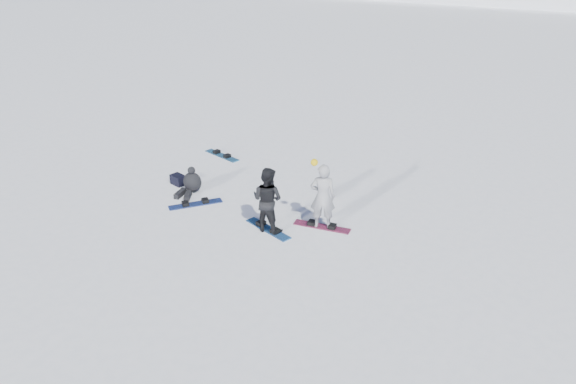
# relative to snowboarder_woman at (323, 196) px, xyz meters

# --- Properties ---
(ground) EXTENTS (420.00, 420.00, 0.00)m
(ground) POSITION_rel_snowboarder_woman_xyz_m (0.47, 0.15, -0.89)
(ground) COLOR white
(ground) RESTS_ON ground
(alpine_backdrop) EXTENTS (412.50, 227.00, 53.20)m
(alpine_backdrop) POSITION_rel_snowboarder_woman_xyz_m (-11.25, 189.31, -14.87)
(alpine_backdrop) COLOR white
(alpine_backdrop) RESTS_ON ground
(snowboarder_woman) EXTENTS (0.76, 0.65, 1.91)m
(snowboarder_woman) POSITION_rel_snowboarder_woman_xyz_m (0.00, 0.00, 0.00)
(snowboarder_woman) COLOR #AEAEB3
(snowboarder_woman) RESTS_ON ground
(snowboarder_man) EXTENTS (0.86, 0.68, 1.72)m
(snowboarder_man) POSITION_rel_snowboarder_woman_xyz_m (-1.16, -0.78, -0.03)
(snowboarder_man) COLOR black
(snowboarder_man) RESTS_ON ground
(seated_rider) EXTENTS (0.69, 1.00, 0.79)m
(seated_rider) POSITION_rel_snowboarder_woman_xyz_m (-4.28, 0.11, -0.59)
(seated_rider) COLOR black
(seated_rider) RESTS_ON ground
(gear_bag) EXTENTS (0.51, 0.41, 0.30)m
(gear_bag) POSITION_rel_snowboarder_woman_xyz_m (-4.98, 0.36, -0.74)
(gear_bag) COLOR black
(gear_bag) RESTS_ON ground
(snowboard_woman) EXTENTS (1.52, 0.47, 0.03)m
(snowboard_woman) POSITION_rel_snowboarder_woman_xyz_m (0.00, 0.00, -0.88)
(snowboard_woman) COLOR #921F49
(snowboard_woman) RESTS_ON ground
(snowboard_man) EXTENTS (1.51, 0.76, 0.03)m
(snowboard_man) POSITION_rel_snowboarder_woman_xyz_m (-1.16, -0.78, -0.88)
(snowboard_man) COLOR #1B5196
(snowboard_man) RESTS_ON ground
(snowboard_loose_a) EXTENTS (1.19, 1.32, 0.03)m
(snowboard_loose_a) POSITION_rel_snowboarder_woman_xyz_m (-3.68, -0.51, -0.88)
(snowboard_loose_a) COLOR navy
(snowboard_loose_a) RESTS_ON ground
(snowboard_loose_c) EXTENTS (1.52, 0.68, 0.03)m
(snowboard_loose_c) POSITION_rel_snowboarder_woman_xyz_m (-5.16, 2.92, -0.88)
(snowboard_loose_c) COLOR #1B6094
(snowboard_loose_c) RESTS_ON ground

